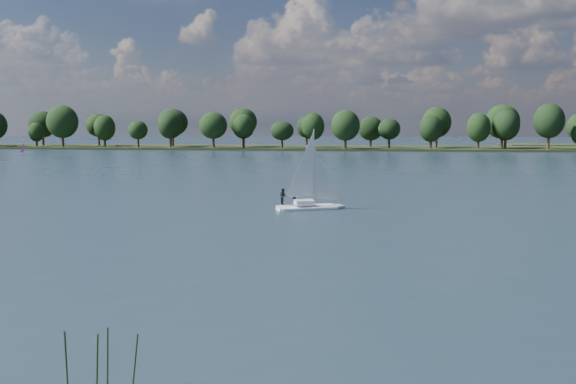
{
  "coord_description": "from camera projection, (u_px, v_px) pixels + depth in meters",
  "views": [
    {
      "loc": [
        -4.98,
        -24.85,
        9.01
      ],
      "look_at": [
        -13.23,
        36.14,
        2.5
      ],
      "focal_mm": 40.0,
      "sensor_mm": 36.0,
      "label": 1
    }
  ],
  "objects": [
    {
      "name": "sailboat",
      "position": [
        307.0,
        186.0,
        67.76
      ],
      "size": [
        6.96,
        4.52,
        8.93
      ],
      "rotation": [
        0.0,
        0.0,
        0.42
      ],
      "color": "white",
      "rests_on": "ground"
    },
    {
      "name": "dinghy_pink",
      "position": [
        24.0,
        151.0,
        195.57
      ],
      "size": [
        2.51,
        2.13,
        3.83
      ],
      "rotation": [
        0.0,
        0.0,
        0.6
      ],
      "color": "white",
      "rests_on": "ground"
    },
    {
      "name": "far_shore",
      "position": [
        388.0,
        149.0,
        233.69
      ],
      "size": [
        660.0,
        40.0,
        1.5
      ],
      "primitive_type": "cube",
      "color": "black",
      "rests_on": "ground"
    },
    {
      "name": "treeline",
      "position": [
        359.0,
        127.0,
        230.53
      ],
      "size": [
        562.91,
        73.51,
        17.57
      ],
      "color": "black",
      "rests_on": "ground"
    },
    {
      "name": "ground",
      "position": [
        400.0,
        171.0,
        123.32
      ],
      "size": [
        700.0,
        700.0,
        0.0
      ],
      "primitive_type": "plane",
      "color": "#233342",
      "rests_on": "ground"
    }
  ]
}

